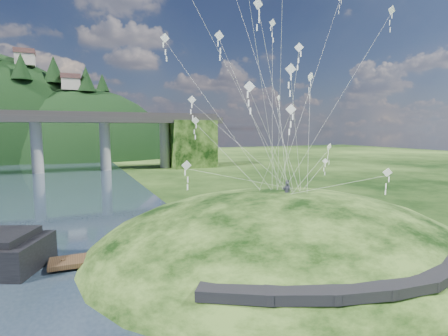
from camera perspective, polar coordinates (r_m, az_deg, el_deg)
name	(u,v)px	position (r m, az deg, el deg)	size (l,w,h in m)	color
ground	(208,269)	(27.83, -2.65, -16.17)	(320.00, 320.00, 0.00)	black
grass_hill	(282,263)	(33.48, 9.39, -15.02)	(36.00, 32.00, 13.00)	black
footpath	(385,275)	(23.57, 24.81, -15.60)	(22.29, 5.84, 0.83)	black
wooden_dock	(145,252)	(30.68, -12.77, -13.22)	(14.57, 2.63, 1.04)	#342215
kite_flyers	(287,180)	(32.94, 10.23, -2.02)	(1.96, 2.26, 2.01)	#252732
kite_swarm	(263,64)	(31.52, 6.44, 16.48)	(21.23, 16.56, 21.82)	white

